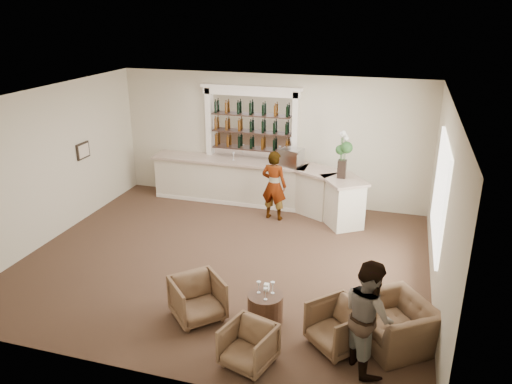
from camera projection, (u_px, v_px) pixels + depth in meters
The scene contains 19 objects.
ground at pixel (225, 259), 10.20m from camera, with size 8.00×8.00×0.00m, color #4D3526.
room_shell at pixel (243, 140), 9.97m from camera, with size 8.04×7.02×3.32m.
bar_counter at pixel (259, 185), 12.72m from camera, with size 5.72×1.80×1.14m.
back_bar_alcove at pixel (251, 124), 12.67m from camera, with size 2.64×0.25×3.00m.
cocktail_table at pixel (265, 308), 8.11m from camera, with size 0.58×0.58×0.50m, color #472A1F.
sommelier at pixel (274, 185), 11.85m from camera, with size 0.62×0.41×1.70m, color gray.
guest at pixel (368, 315), 6.90m from camera, with size 0.82×0.64×1.68m, color gray.
armchair_left at pixel (198, 299), 8.17m from camera, with size 0.77×0.80×0.72m, color brown.
armchair_center at pixel (248, 346), 7.12m from camera, with size 0.68×0.69×0.63m, color brown.
armchair_right at pixel (338, 326), 7.47m from camera, with size 0.76×0.79×0.72m, color brown.
armchair_far at pixel (396, 324), 7.53m from camera, with size 1.10×0.96×0.72m, color brown.
espresso_machine at pixel (291, 158), 12.21m from camera, with size 0.51×0.43×0.45m, color #B2B2B7.
flower_vase at pixel (343, 152), 11.28m from camera, with size 0.29×0.29×1.10m.
wine_glass_bar_left at pixel (270, 161), 12.37m from camera, with size 0.07×0.07×0.21m, color white, non-canonical shape.
wine_glass_bar_right at pixel (233, 156), 12.75m from camera, with size 0.07×0.07×0.21m, color white, non-canonical shape.
wine_glass_tbl_a at pixel (259, 287), 8.04m from camera, with size 0.07×0.07×0.21m, color white, non-canonical shape.
wine_glass_tbl_b at pixel (273, 288), 8.03m from camera, with size 0.07×0.07×0.21m, color white, non-canonical shape.
wine_glass_tbl_c at pixel (266, 294), 7.86m from camera, with size 0.07×0.07×0.21m, color white, non-canonical shape.
napkin_holder at pixel (266, 287), 8.13m from camera, with size 0.08×0.08×0.12m, color white.
Camera 1 is at (3.19, -8.50, 4.88)m, focal length 35.00 mm.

